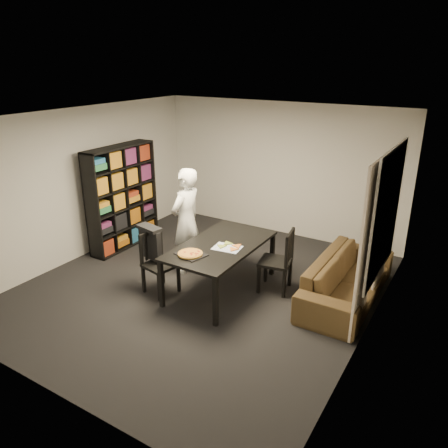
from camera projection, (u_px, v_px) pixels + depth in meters
The scene contains 16 objects.
room at pixel (200, 208), 6.38m from camera, with size 5.01×5.51×2.61m.
window_pane at pixel (387, 213), 5.58m from camera, with size 0.02×1.40×1.60m, color black.
window_frame at pixel (386, 213), 5.58m from camera, with size 0.03×1.52×1.72m, color white.
curtain_left at pixel (366, 251), 5.33m from camera, with size 0.03×0.70×2.25m, color beige.
curtain_right at pixel (385, 225), 6.16m from camera, with size 0.03×0.70×2.25m, color beige.
bookshelf at pixel (122, 197), 8.03m from camera, with size 0.35×1.50×1.90m, color black.
dining_table at pixel (221, 248), 6.52m from camera, with size 1.01×1.82×0.76m.
chair_left at pixel (156, 258), 6.57m from camera, with size 0.52×0.52×0.94m.
chair_right at pixel (282, 257), 6.54m from camera, with size 0.53×0.53×0.99m.
draped_jacket at pixel (150, 241), 6.56m from camera, with size 0.44×0.26×0.52m.
person at pixel (186, 221), 7.09m from camera, with size 0.64×0.42×1.75m, color white.
baking_tray at pixel (191, 254), 6.15m from camera, with size 0.40×0.32×0.01m, color black.
pepperoni_pizza at pixel (190, 254), 6.13m from camera, with size 0.35×0.35×0.03m.
kitchen_towel at pixel (227, 248), 6.36m from camera, with size 0.40×0.30×0.01m, color white.
pizza_slices at pixel (230, 246), 6.40m from camera, with size 0.37×0.31×0.01m, color #B69738, non-canonical shape.
sofa at pixel (347, 279), 6.41m from camera, with size 2.18×0.85×0.64m, color #43331B.
Camera 1 is at (3.44, -4.98, 3.37)m, focal length 35.00 mm.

